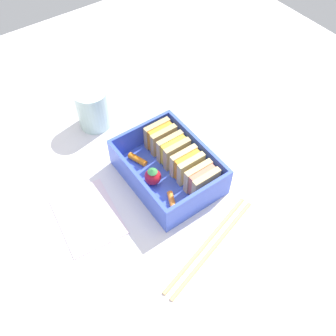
{
  "coord_description": "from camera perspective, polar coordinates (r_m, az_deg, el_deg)",
  "views": [
    {
      "loc": [
        32.0,
        -22.85,
        53.77
      ],
      "look_at": [
        0.0,
        0.0,
        2.7
      ],
      "focal_mm": 40.0,
      "sensor_mm": 36.0,
      "label": 1
    }
  ],
  "objects": [
    {
      "name": "drinking_glass",
      "position": [
        0.74,
        -11.36,
        8.92
      ],
      "size": [
        6.39,
        6.39,
        8.17
      ],
      "primitive_type": "cylinder",
      "color": "silver",
      "rests_on": "ground_plane"
    },
    {
      "name": "sandwich_center_right",
      "position": [
        0.62,
        5.16,
        -1.9
      ],
      "size": [
        3.15,
        5.17,
        4.97
      ],
      "color": "#E1BF7D",
      "rests_on": "bento_tray"
    },
    {
      "name": "chopstick_pair",
      "position": [
        0.6,
        6.44,
        -11.52
      ],
      "size": [
        7.42,
        20.82,
        0.7
      ],
      "color": "tan",
      "rests_on": "ground_plane"
    },
    {
      "name": "sandwich_center",
      "position": [
        0.64,
        2.93,
        0.46
      ],
      "size": [
        3.15,
        5.17,
        4.97
      ],
      "color": "#D3BF7F",
      "rests_on": "bento_tray"
    },
    {
      "name": "sandwich_left",
      "position": [
        0.68,
        -1.15,
        4.76
      ],
      "size": [
        3.15,
        5.17,
        4.97
      ],
      "color": "tan",
      "rests_on": "bento_tray"
    },
    {
      "name": "carrot_stick_far_left",
      "position": [
        0.62,
        0.59,
        -5.1
      ],
      "size": [
        3.71,
        2.39,
        1.0
      ],
      "primitive_type": "cylinder",
      "rotation": [
        1.57,
        0.0,
        1.15
      ],
      "color": "orange",
      "rests_on": "bento_tray"
    },
    {
      "name": "carrot_stick_left",
      "position": [
        0.67,
        -4.67,
        1.32
      ],
      "size": [
        3.8,
        2.27,
        1.11
      ],
      "primitive_type": "cylinder",
      "rotation": [
        1.57,
        0.0,
        5.05
      ],
      "color": "orange",
      "rests_on": "bento_tray"
    },
    {
      "name": "strawberry_far_left",
      "position": [
        0.63,
        -2.2,
        -1.44
      ],
      "size": [
        2.89,
        2.89,
        3.49
      ],
      "color": "red",
      "rests_on": "bento_tray"
    },
    {
      "name": "bento_rim",
      "position": [
        0.64,
        0.0,
        0.5
      ],
      "size": [
        17.68,
        13.28,
        4.81
      ],
      "color": "blue",
      "rests_on": "bento_tray"
    },
    {
      "name": "folded_napkin",
      "position": [
        0.63,
        -12.12,
        -7.16
      ],
      "size": [
        13.21,
        10.63,
        0.4
      ],
      "primitive_type": "cube",
      "rotation": [
        0.0,
        0.0,
        -0.11
      ],
      "color": "silver",
      "rests_on": "ground_plane"
    },
    {
      "name": "bento_tray",
      "position": [
        0.66,
        0.0,
        -1.11
      ],
      "size": [
        17.68,
        13.28,
        1.2
      ],
      "primitive_type": "cube",
      "color": "blue",
      "rests_on": "ground_plane"
    },
    {
      "name": "ground_plane",
      "position": [
        0.67,
        0.0,
        -1.92
      ],
      "size": [
        120.0,
        120.0,
        2.0
      ],
      "primitive_type": "cube",
      "color": "silver"
    },
    {
      "name": "sandwich_center_left",
      "position": [
        0.66,
        0.83,
        2.68
      ],
      "size": [
        3.15,
        5.17,
        4.97
      ],
      "color": "tan",
      "rests_on": "bento_tray"
    }
  ]
}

